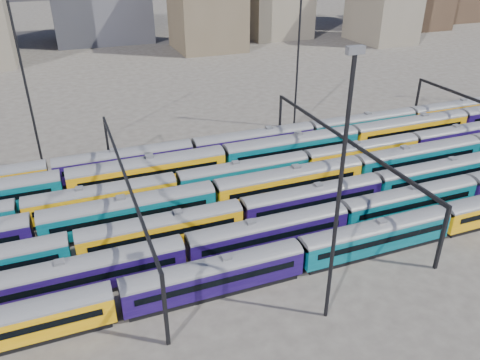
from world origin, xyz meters
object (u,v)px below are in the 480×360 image
object	(u,v)px
rake_1	(185,249)
mast_2	(340,189)
rake_2	(312,197)
rake_0	(376,234)

from	to	relation	value
rake_1	mast_2	xyz separation A→B (m)	(10.62, -12.00, 11.42)
rake_2	mast_2	distance (m)	21.90
rake_0	rake_2	xyz separation A→B (m)	(-2.65, 10.00, 0.06)
rake_0	rake_2	distance (m)	10.34
rake_1	mast_2	distance (m)	19.68
rake_0	rake_2	bearing A→B (deg)	104.83
rake_0	rake_2	size ratio (longest dim) A/B	0.98
mast_2	rake_2	bearing A→B (deg)	65.48
rake_0	mast_2	world-z (taller)	mast_2
mast_2	rake_1	bearing A→B (deg)	131.50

